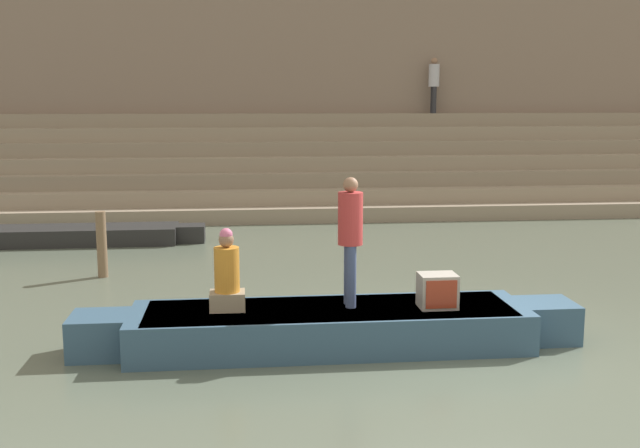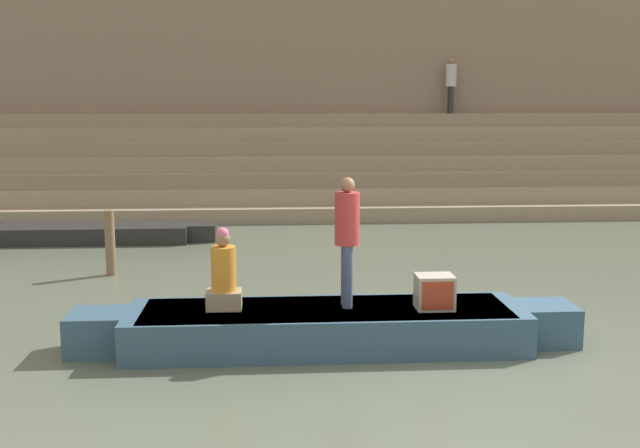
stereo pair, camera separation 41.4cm
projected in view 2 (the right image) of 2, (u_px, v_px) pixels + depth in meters
name	position (u px, v px, depth m)	size (l,w,h in m)	color
ground_plane	(467.00, 346.00, 9.74)	(120.00, 120.00, 0.00)	#566051
ghat_steps	(358.00, 175.00, 21.74)	(36.00, 4.05, 2.74)	gray
back_wall	(351.00, 79.00, 23.28)	(34.20, 1.28, 7.66)	#7F6B5B
rowboat_main	(326.00, 326.00, 9.66)	(6.54, 1.46, 0.52)	#33516B
person_standing	(347.00, 232.00, 9.58)	(0.32, 0.32, 1.68)	#3D4C75
person_rowing	(224.00, 276.00, 9.54)	(0.45, 0.35, 1.06)	gray
tv_set	(435.00, 292.00, 9.57)	(0.48, 0.39, 0.44)	#9E998E
moored_boat_shore	(90.00, 233.00, 16.79)	(5.65, 1.10, 0.38)	black
mooring_post	(110.00, 243.00, 13.58)	(0.18, 0.18, 1.20)	brown
person_on_steps	(451.00, 81.00, 22.62)	(0.33, 0.33, 1.67)	#28282D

